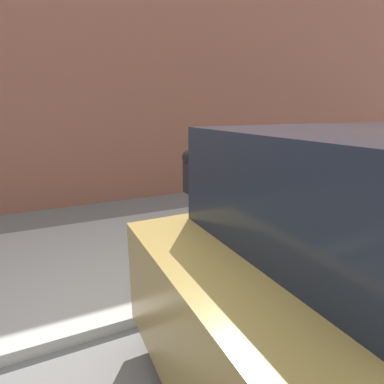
{
  "coord_description": "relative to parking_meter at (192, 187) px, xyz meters",
  "views": [
    {
      "loc": [
        -1.06,
        -1.6,
        2.0
      ],
      "look_at": [
        0.24,
        1.22,
        1.14
      ],
      "focal_mm": 28.0,
      "sensor_mm": 36.0,
      "label": 1
    }
  ],
  "objects": [
    {
      "name": "ground_plane",
      "position": [
        -0.24,
        -1.22,
        -1.2
      ],
      "size": [
        60.0,
        60.0,
        0.0
      ],
      "primitive_type": "plane",
      "color": "slate"
    },
    {
      "name": "sidewalk",
      "position": [
        -0.24,
        0.98,
        -1.14
      ],
      "size": [
        24.0,
        2.8,
        0.11
      ],
      "color": "#ADAAA3",
      "rests_on": "ground_plane"
    },
    {
      "name": "building_facade",
      "position": [
        -0.24,
        3.94,
        1.8
      ],
      "size": [
        24.0,
        0.3,
        5.99
      ],
      "color": "#935642",
      "rests_on": "ground_plane"
    },
    {
      "name": "parking_meter",
      "position": [
        0.0,
        0.0,
        0.0
      ],
      "size": [
        0.18,
        0.16,
        1.49
      ],
      "color": "#2D2D30",
      "rests_on": "sidewalk"
    }
  ]
}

